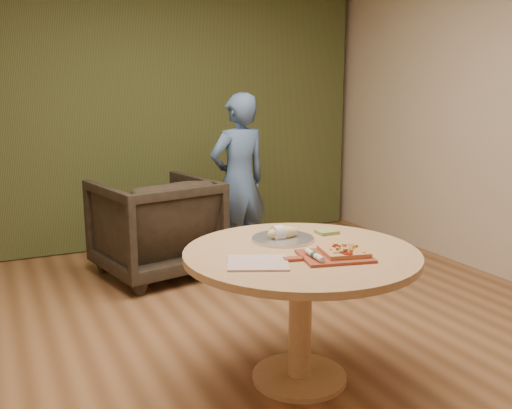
{
  "coord_description": "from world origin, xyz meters",
  "views": [
    {
      "loc": [
        -1.42,
        -2.79,
        1.61
      ],
      "look_at": [
        0.04,
        0.25,
        0.91
      ],
      "focal_mm": 40.0,
      "sensor_mm": 36.0,
      "label": 1
    }
  ],
  "objects_px": {
    "armchair": "(155,222)",
    "cutlery_roll": "(314,255)",
    "pizza_paddle": "(333,256)",
    "person_standing": "(239,181)",
    "pedestal_table": "(301,276)",
    "flatbread_pizza": "(344,251)",
    "serving_tray": "(283,239)",
    "bread_roll": "(281,233)"
  },
  "relations": [
    {
      "from": "armchair",
      "to": "cutlery_roll",
      "type": "bearing_deg",
      "value": 82.7
    },
    {
      "from": "pizza_paddle",
      "to": "person_standing",
      "type": "height_order",
      "value": "person_standing"
    },
    {
      "from": "pizza_paddle",
      "to": "armchair",
      "type": "relative_size",
      "value": 0.5
    },
    {
      "from": "pedestal_table",
      "to": "flatbread_pizza",
      "type": "relative_size",
      "value": 4.81
    },
    {
      "from": "serving_tray",
      "to": "cutlery_roll",
      "type": "bearing_deg",
      "value": -96.23
    },
    {
      "from": "flatbread_pizza",
      "to": "cutlery_roll",
      "type": "height_order",
      "value": "flatbread_pizza"
    },
    {
      "from": "bread_roll",
      "to": "pedestal_table",
      "type": "bearing_deg",
      "value": -91.03
    },
    {
      "from": "pizza_paddle",
      "to": "serving_tray",
      "type": "height_order",
      "value": "serving_tray"
    },
    {
      "from": "pedestal_table",
      "to": "pizza_paddle",
      "type": "distance_m",
      "value": 0.25
    },
    {
      "from": "armchair",
      "to": "person_standing",
      "type": "relative_size",
      "value": 0.6
    },
    {
      "from": "pizza_paddle",
      "to": "cutlery_roll",
      "type": "distance_m",
      "value": 0.12
    },
    {
      "from": "cutlery_roll",
      "to": "armchair",
      "type": "height_order",
      "value": "armchair"
    },
    {
      "from": "pedestal_table",
      "to": "person_standing",
      "type": "height_order",
      "value": "person_standing"
    },
    {
      "from": "pedestal_table",
      "to": "bread_roll",
      "type": "xyz_separation_m",
      "value": [
        0.0,
        0.23,
        0.18
      ]
    },
    {
      "from": "pedestal_table",
      "to": "armchair",
      "type": "relative_size",
      "value": 1.35
    },
    {
      "from": "flatbread_pizza",
      "to": "person_standing",
      "type": "relative_size",
      "value": 0.17
    },
    {
      "from": "bread_roll",
      "to": "person_standing",
      "type": "distance_m",
      "value": 1.92
    },
    {
      "from": "armchair",
      "to": "pedestal_table",
      "type": "bearing_deg",
      "value": 83.97
    },
    {
      "from": "pedestal_table",
      "to": "pizza_paddle",
      "type": "xyz_separation_m",
      "value": [
        0.08,
        -0.18,
        0.15
      ]
    },
    {
      "from": "cutlery_roll",
      "to": "serving_tray",
      "type": "xyz_separation_m",
      "value": [
        0.05,
        0.42,
        -0.02
      ]
    },
    {
      "from": "pizza_paddle",
      "to": "person_standing",
      "type": "relative_size",
      "value": 0.3
    },
    {
      "from": "cutlery_roll",
      "to": "serving_tray",
      "type": "relative_size",
      "value": 0.56
    },
    {
      "from": "bread_roll",
      "to": "person_standing",
      "type": "height_order",
      "value": "person_standing"
    },
    {
      "from": "pedestal_table",
      "to": "person_standing",
      "type": "distance_m",
      "value": 2.16
    },
    {
      "from": "flatbread_pizza",
      "to": "person_standing",
      "type": "bearing_deg",
      "value": 79.76
    },
    {
      "from": "pizza_paddle",
      "to": "armchair",
      "type": "distance_m",
      "value": 2.34
    },
    {
      "from": "pedestal_table",
      "to": "cutlery_roll",
      "type": "height_order",
      "value": "cutlery_roll"
    },
    {
      "from": "serving_tray",
      "to": "person_standing",
      "type": "xyz_separation_m",
      "value": [
        0.54,
        1.84,
        0.02
      ]
    },
    {
      "from": "bread_roll",
      "to": "flatbread_pizza",
      "type": "bearing_deg",
      "value": -71.1
    },
    {
      "from": "pedestal_table",
      "to": "pizza_paddle",
      "type": "height_order",
      "value": "pizza_paddle"
    },
    {
      "from": "pizza_paddle",
      "to": "person_standing",
      "type": "bearing_deg",
      "value": 91.15
    },
    {
      "from": "pedestal_table",
      "to": "cutlery_roll",
      "type": "distance_m",
      "value": 0.26
    },
    {
      "from": "pizza_paddle",
      "to": "cutlery_roll",
      "type": "bearing_deg",
      "value": -164.11
    },
    {
      "from": "pizza_paddle",
      "to": "flatbread_pizza",
      "type": "height_order",
      "value": "flatbread_pizza"
    },
    {
      "from": "pedestal_table",
      "to": "serving_tray",
      "type": "xyz_separation_m",
      "value": [
        0.01,
        0.23,
        0.15
      ]
    },
    {
      "from": "pedestal_table",
      "to": "armchair",
      "type": "xyz_separation_m",
      "value": [
        -0.21,
        2.12,
        -0.14
      ]
    },
    {
      "from": "flatbread_pizza",
      "to": "armchair",
      "type": "distance_m",
      "value": 2.35
    },
    {
      "from": "pizza_paddle",
      "to": "bread_roll",
      "type": "bearing_deg",
      "value": 113.52
    },
    {
      "from": "person_standing",
      "to": "serving_tray",
      "type": "bearing_deg",
      "value": 65.35
    },
    {
      "from": "pedestal_table",
      "to": "serving_tray",
      "type": "relative_size",
      "value": 3.56
    },
    {
      "from": "pedestal_table",
      "to": "bread_roll",
      "type": "distance_m",
      "value": 0.3
    },
    {
      "from": "cutlery_roll",
      "to": "serving_tray",
      "type": "distance_m",
      "value": 0.42
    }
  ]
}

